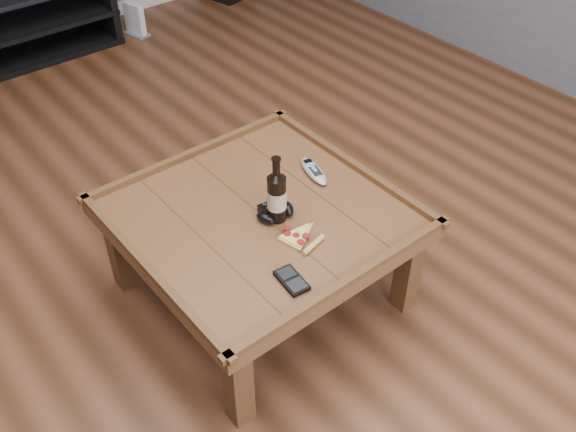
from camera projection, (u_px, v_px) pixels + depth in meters
ground at (263, 293)px, 2.75m from camera, size 6.00×6.00×0.00m
baseboard at (3, 42)px, 4.47m from camera, size 5.00×0.02×0.10m
coffee_table at (260, 224)px, 2.49m from camera, size 1.03×1.03×0.48m
media_console at (7, 26)px, 4.21m from camera, size 1.40×0.45×0.50m
beer_bottle at (277, 195)px, 2.35m from camera, size 0.07×0.07×0.28m
game_controller at (275, 211)px, 2.43m from camera, size 0.17×0.12×0.05m
pizza_slice at (299, 238)px, 2.33m from camera, size 0.17×0.23×0.02m
smartphone at (292, 280)px, 2.17m from camera, size 0.09×0.14×0.02m
remote_control at (314, 171)px, 2.63m from camera, size 0.11×0.21×0.03m
game_console at (135, 21)px, 4.60m from camera, size 0.14×0.20×0.23m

